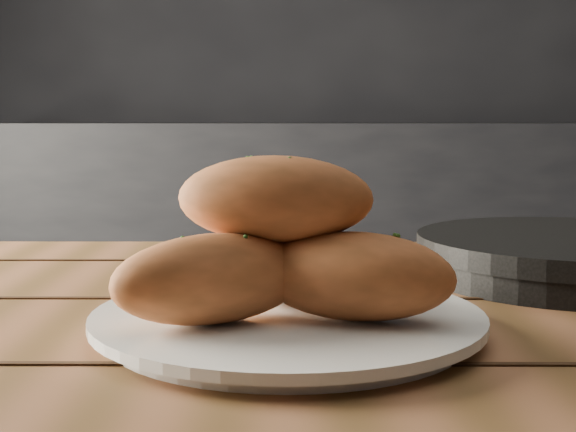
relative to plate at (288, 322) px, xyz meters
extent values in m
cube|color=black|center=(0.34, 2.53, 0.59)|extent=(4.00, 0.04, 2.70)
cube|color=black|center=(0.34, 2.23, -0.31)|extent=(2.80, 0.60, 0.90)
cube|color=brown|center=(0.07, 0.02, -0.03)|extent=(1.46, 0.89, 0.04)
cylinder|color=white|center=(0.00, 0.00, 0.00)|extent=(0.27, 0.27, 0.01)
cylinder|color=white|center=(0.00, 0.00, 0.00)|extent=(0.30, 0.30, 0.01)
ellipsoid|color=#C66637|center=(-0.05, -0.03, 0.04)|extent=(0.17, 0.13, 0.07)
ellipsoid|color=#C66637|center=(0.05, -0.02, 0.04)|extent=(0.16, 0.10, 0.07)
ellipsoid|color=#C66637|center=(0.00, 0.05, 0.04)|extent=(0.08, 0.15, 0.07)
ellipsoid|color=#C66637|center=(-0.01, 0.00, 0.10)|extent=(0.15, 0.08, 0.07)
cylinder|color=black|center=(0.30, 0.22, 0.01)|extent=(0.31, 0.31, 0.03)
cylinder|color=black|center=(0.30, 0.22, 0.03)|extent=(0.32, 0.32, 0.02)
camera|label=1|loc=(0.00, -0.60, 0.16)|focal=50.00mm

